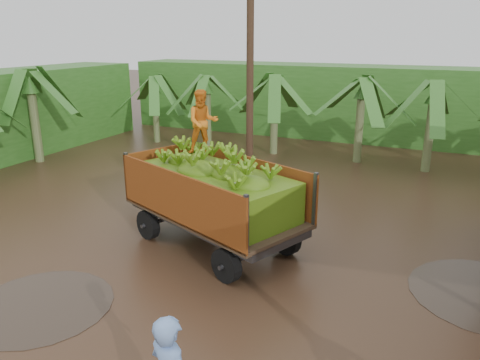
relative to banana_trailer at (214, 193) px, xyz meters
name	(u,v)px	position (x,y,z in m)	size (l,w,h in m)	color
ground	(247,289)	(1.59, -1.63, -1.40)	(100.00, 100.00, 0.00)	black
hedge_north	(335,101)	(-0.41, 14.37, 0.40)	(22.00, 3.00, 3.60)	#2D661E
banana_trailer	(214,193)	(0.00, 0.00, 0.00)	(6.37, 3.83, 3.78)	#AE5318
utility_pole	(250,62)	(-1.18, 5.01, 2.82)	(1.20, 0.24, 8.34)	#47301E
banana_plants	(188,131)	(-3.51, 4.78, 0.36)	(24.21, 19.90, 3.85)	#2D661E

